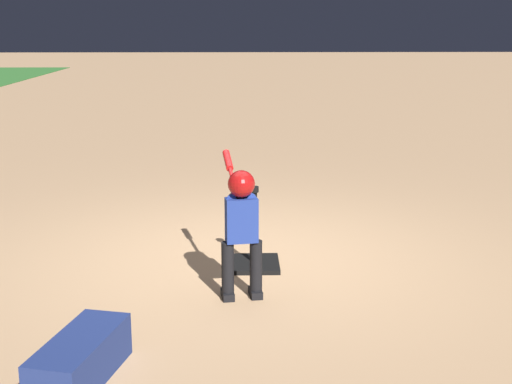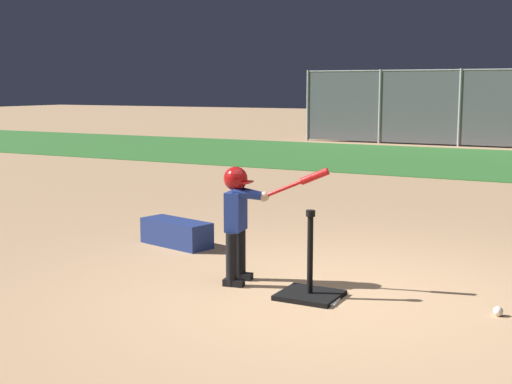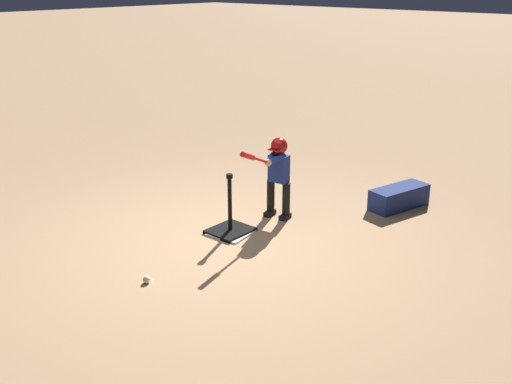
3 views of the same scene
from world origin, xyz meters
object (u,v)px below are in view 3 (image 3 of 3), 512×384
baseball (147,279)px  batting_tee (230,226)px  equipment_bag (399,197)px  batter_child (277,168)px

baseball → batting_tee: bearing=-170.9°
batting_tee → baseball: batting_tee is taller
batting_tee → equipment_bag: bearing=151.8°
batting_tee → batter_child: 0.93m
batter_child → baseball: 2.27m
batting_tee → batter_child: batter_child is taller
equipment_bag → baseball: bearing=-0.2°
batter_child → equipment_bag: batter_child is taller
batter_child → baseball: bearing=2.9°
batter_child → equipment_bag: 1.74m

